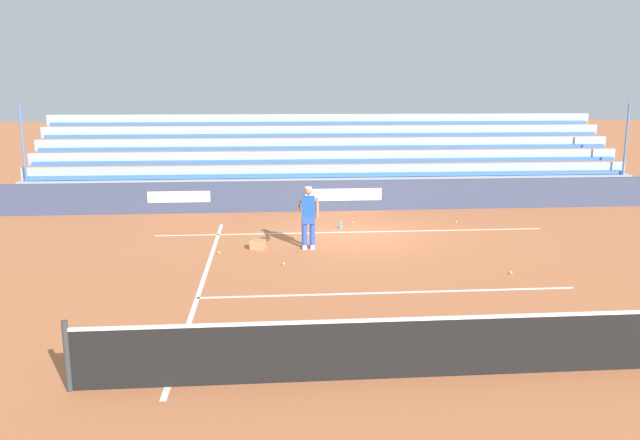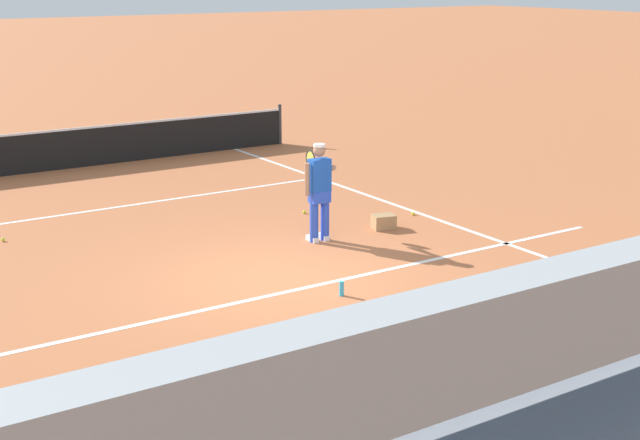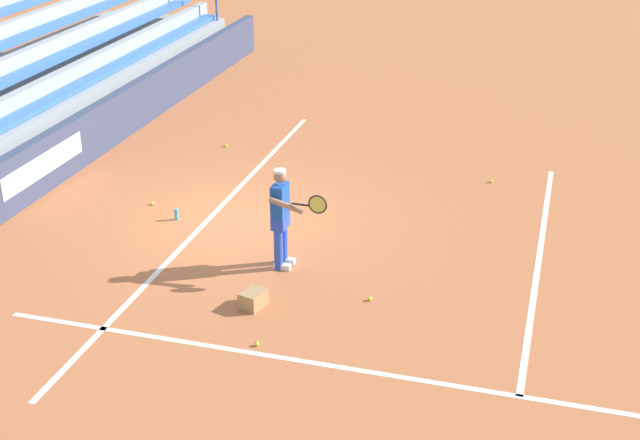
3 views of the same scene
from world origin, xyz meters
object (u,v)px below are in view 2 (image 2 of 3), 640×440
Objects in this scene: tennis_ball_toward_net at (413,214)px; water_bottle at (342,288)px; ball_box_cardboard at (384,222)px; tennis_net at (81,147)px; tennis_player at (319,191)px; tennis_ball_far_right at (91,372)px; tennis_ball_on_baseline at (3,240)px; tennis_ball_by_box at (304,212)px; tennis_ball_midcourt at (342,316)px.

tennis_ball_toward_net is 4.64m from water_bottle.
tennis_net is (-2.89, 8.17, 0.36)m from ball_box_cardboard.
tennis_player is 2.86m from water_bottle.
tennis_ball_far_right is 6.00m from tennis_ball_on_baseline.
tennis_net is (-2.23, 6.49, 0.46)m from tennis_ball_by_box.
tennis_player is 25.98× the size of tennis_ball_by_box.
tennis_ball_far_right is at bearing -155.42° from tennis_ball_toward_net.
ball_box_cardboard is at bearing -157.48° from tennis_ball_toward_net.
ball_box_cardboard is at bearing 45.88° from tennis_ball_midcourt.
tennis_ball_midcourt and tennis_ball_by_box have the same top height.
ball_box_cardboard is 0.04× the size of tennis_net.
tennis_ball_midcourt is (-1.70, -3.20, -0.86)m from tennis_player.
tennis_ball_by_box is at bearing 111.46° from ball_box_cardboard.
tennis_net reaches higher than tennis_ball_far_right.
tennis_ball_far_right is at bearing 177.40° from tennis_ball_midcourt.
ball_box_cardboard is 1.80m from tennis_ball_by_box.
tennis_ball_toward_net is at bearing -63.12° from tennis_net.
water_bottle reaches higher than tennis_ball_by_box.
tennis_ball_toward_net is (1.04, 0.43, -0.10)m from ball_box_cardboard.
tennis_ball_toward_net is at bearing 9.78° from tennis_player.
tennis_ball_midcourt is at bearing -117.96° from tennis_player.
ball_box_cardboard is 6.06× the size of tennis_ball_toward_net.
tennis_net reaches higher than tennis_ball_by_box.
water_bottle is (-2.60, -2.46, -0.02)m from ball_box_cardboard.
tennis_ball_toward_net is (1.69, -1.24, 0.00)m from tennis_ball_by_box.
ball_box_cardboard is 8.67m from tennis_net.
tennis_ball_toward_net is at bearing 22.52° from ball_box_cardboard.
tennis_ball_by_box is (0.74, 1.66, -0.86)m from tennis_player.
ball_box_cardboard is 1.13m from tennis_ball_toward_net.
water_bottle is 10.63m from tennis_net.
tennis_player reaches higher than ball_box_cardboard.
tennis_ball_by_box is (2.43, 4.86, 0.00)m from tennis_ball_midcourt.
tennis_ball_toward_net is (4.13, 3.62, 0.00)m from tennis_ball_midcourt.
tennis_ball_on_baseline and tennis_ball_by_box have the same top height.
ball_box_cardboard is 6.06× the size of tennis_ball_on_baseline.
tennis_ball_midcourt is at bearing -116.59° from tennis_ball_by_box.
tennis_ball_on_baseline is at bearing 115.62° from tennis_ball_midcourt.
ball_box_cardboard is at bearing -0.45° from tennis_player.
tennis_ball_midcourt is 0.88m from water_bottle.
tennis_ball_by_box is 6.88m from tennis_net.
tennis_ball_on_baseline is 5.53m from tennis_ball_by_box.
tennis_player is 2.61m from tennis_ball_toward_net.
water_bottle is (3.44, -5.41, 0.08)m from tennis_ball_on_baseline.
ball_box_cardboard is 3.58m from water_bottle.
tennis_ball_midcourt is 6.81m from tennis_ball_on_baseline.
ball_box_cardboard is 6.06× the size of tennis_ball_by_box.
tennis_ball_midcourt is 0.30× the size of water_bottle.
tennis_ball_far_right is at bearing -141.29° from tennis_ball_by_box.
water_bottle is at bearing -115.16° from tennis_ball_by_box.
tennis_ball_on_baseline is 6.41m from water_bottle.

